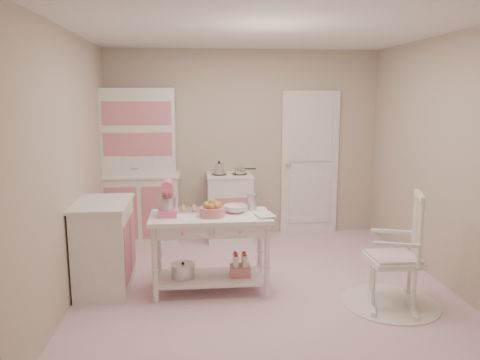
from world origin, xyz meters
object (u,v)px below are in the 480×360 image
at_px(hutch, 140,166).
at_px(stove, 230,207).
at_px(rocking_chair, 394,249).
at_px(bread_basket, 212,212).
at_px(stand_mixer, 167,199).
at_px(work_table, 211,253).
at_px(base_cabinet, 104,246).

distance_m(hutch, stove, 1.33).
relative_size(stove, rocking_chair, 0.84).
distance_m(stove, bread_basket, 1.84).
bearing_deg(stand_mixer, bread_basket, -10.43).
xyz_separation_m(hutch, stand_mixer, (0.45, -1.75, -0.07)).
relative_size(stove, work_table, 0.77).
relative_size(stove, base_cabinet, 1.00).
xyz_separation_m(hutch, base_cabinet, (-0.20, -1.60, -0.58)).
height_order(rocking_chair, stand_mixer, stand_mixer).
relative_size(rocking_chair, bread_basket, 4.40).
bearing_deg(stand_mixer, stove, 64.93).
bearing_deg(bread_basket, hutch, 116.18).
distance_m(stove, work_table, 1.75).
bearing_deg(base_cabinet, bread_basket, -11.20).
bearing_deg(stove, rocking_chair, -57.90).
height_order(stove, rocking_chair, rocking_chair).
bearing_deg(work_table, base_cabinet, 171.17).
bearing_deg(bread_basket, work_table, 111.80).
relative_size(stove, stand_mixer, 2.71).
relative_size(stand_mixer, bread_basket, 1.36).
bearing_deg(work_table, rocking_chair, -15.74).
distance_m(rocking_chair, stand_mixer, 2.22).
distance_m(work_table, bread_basket, 0.45).
xyz_separation_m(base_cabinet, stand_mixer, (0.66, -0.15, 0.51)).
distance_m(stand_mixer, bread_basket, 0.46).
relative_size(rocking_chair, work_table, 0.92).
bearing_deg(rocking_chair, bread_basket, -176.34).
xyz_separation_m(rocking_chair, stand_mixer, (-2.13, 0.50, 0.42)).
bearing_deg(rocking_chair, hutch, 156.90).
distance_m(rocking_chair, work_table, 1.78).
height_order(base_cabinet, work_table, base_cabinet).
distance_m(stove, rocking_chair, 2.60).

